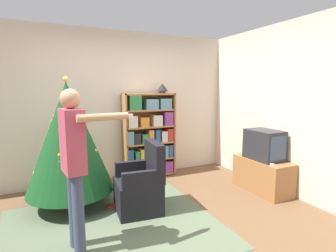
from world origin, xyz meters
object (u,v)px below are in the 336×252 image
(standing_person, at_px, (74,158))
(christmas_tree, at_px, (69,138))
(bookshelf, at_px, (149,136))
(table_lamp, at_px, (162,88))
(television, at_px, (264,145))
(armchair, at_px, (141,187))

(standing_person, bearing_deg, christmas_tree, 170.29)
(bookshelf, distance_m, table_lamp, 0.92)
(television, bearing_deg, standing_person, -172.69)
(television, bearing_deg, table_lamp, 127.40)
(bookshelf, xyz_separation_m, table_lamp, (0.26, 0.01, 0.88))
(standing_person, distance_m, table_lamp, 2.58)
(bookshelf, xyz_separation_m, armchair, (-0.61, -1.24, -0.43))
(bookshelf, bearing_deg, armchair, -116.34)
(standing_person, bearing_deg, bookshelf, 133.05)
(christmas_tree, distance_m, armchair, 1.17)
(christmas_tree, bearing_deg, standing_person, -92.34)
(table_lamp, bearing_deg, standing_person, -134.16)
(christmas_tree, height_order, standing_person, christmas_tree)
(bookshelf, height_order, armchair, bookshelf)
(bookshelf, height_order, television, bookshelf)
(television, height_order, christmas_tree, christmas_tree)
(bookshelf, bearing_deg, television, -46.31)
(christmas_tree, distance_m, standing_person, 1.10)
(television, relative_size, armchair, 0.60)
(bookshelf, height_order, christmas_tree, christmas_tree)
(armchair, bearing_deg, bookshelf, 158.83)
(christmas_tree, relative_size, table_lamp, 8.85)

